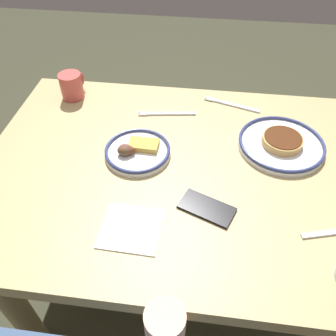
# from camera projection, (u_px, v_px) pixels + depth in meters

# --- Properties ---
(ground_plane) EXTENTS (6.00, 6.00, 0.00)m
(ground_plane) POSITION_uv_depth(u_px,v_px,m) (174.00, 284.00, 1.56)
(ground_plane) COLOR #363726
(dining_table) EXTENTS (1.18, 0.86, 0.75)m
(dining_table) POSITION_uv_depth(u_px,v_px,m) (176.00, 194.00, 1.12)
(dining_table) COLOR tan
(dining_table) RESTS_ON ground_plane
(plate_near_main) EXTENTS (0.20, 0.20, 0.05)m
(plate_near_main) POSITION_uv_depth(u_px,v_px,m) (137.00, 151.00, 1.06)
(plate_near_main) COLOR white
(plate_near_main) RESTS_ON dining_table
(plate_center_pancakes) EXTENTS (0.27, 0.27, 0.04)m
(plate_center_pancakes) POSITION_uv_depth(u_px,v_px,m) (281.00, 143.00, 1.09)
(plate_center_pancakes) COLOR white
(plate_center_pancakes) RESTS_ON dining_table
(coffee_mug) EXTENTS (0.08, 0.11, 0.09)m
(coffee_mug) POSITION_uv_depth(u_px,v_px,m) (72.00, 85.00, 1.26)
(coffee_mug) COLOR #BF4C47
(coffee_mug) RESTS_ON dining_table
(cell_phone) EXTENTS (0.16, 0.12, 0.01)m
(cell_phone) POSITION_uv_depth(u_px,v_px,m) (207.00, 208.00, 0.92)
(cell_phone) COLOR black
(cell_phone) RESTS_ON dining_table
(paper_napkin) EXTENTS (0.15, 0.14, 0.00)m
(paper_napkin) POSITION_uv_depth(u_px,v_px,m) (131.00, 228.00, 0.87)
(paper_napkin) COLOR white
(paper_napkin) RESTS_ON dining_table
(fork_near) EXTENTS (0.20, 0.08, 0.01)m
(fork_near) POSITION_uv_depth(u_px,v_px,m) (231.00, 104.00, 1.25)
(fork_near) COLOR silver
(fork_near) RESTS_ON dining_table
(fork_far) EXTENTS (0.20, 0.04, 0.01)m
(fork_far) POSITION_uv_depth(u_px,v_px,m) (167.00, 114.00, 1.22)
(fork_far) COLOR silver
(fork_far) RESTS_ON dining_table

